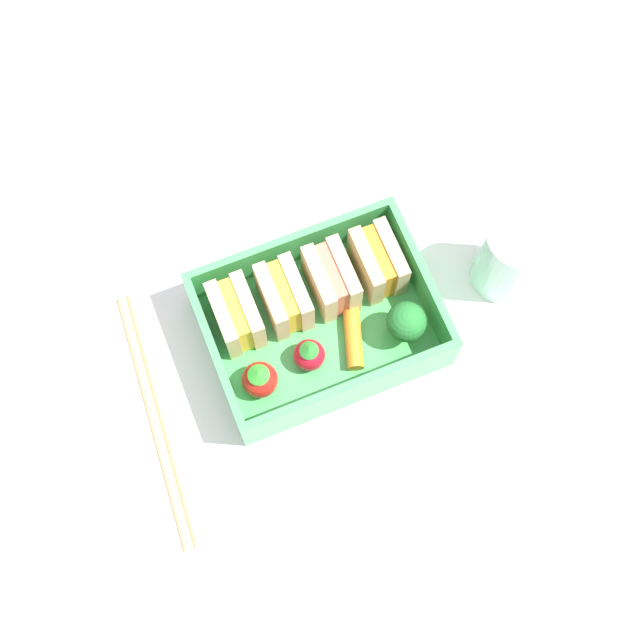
{
  "coord_description": "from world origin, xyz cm",
  "views": [
    {
      "loc": [
        -8.25,
        -20.43,
        67.72
      ],
      "look_at": [
        0.0,
        0.0,
        2.7
      ],
      "focal_mm": 50.0,
      "sensor_mm": 36.0,
      "label": 1
    }
  ],
  "objects_px": {
    "sandwich_center_right": "(378,262)",
    "sandwich_left": "(236,315)",
    "sandwich_center": "(331,279)",
    "broccoli_floret": "(406,322)",
    "chopstick_pair": "(157,416)",
    "carrot_stick_far_left": "(353,338)",
    "sandwich_center_left": "(284,297)",
    "strawberry_far_left": "(309,355)",
    "drinking_glass": "(511,257)",
    "strawberry_left": "(260,379)"
  },
  "relations": [
    {
      "from": "sandwich_center_right",
      "to": "sandwich_left",
      "type": "bearing_deg",
      "value": 180.0
    },
    {
      "from": "sandwich_center",
      "to": "broccoli_floret",
      "type": "xyz_separation_m",
      "value": [
        0.04,
        -0.05,
        0.0
      ]
    },
    {
      "from": "chopstick_pair",
      "to": "carrot_stick_far_left",
      "type": "bearing_deg",
      "value": -0.97
    },
    {
      "from": "sandwich_center",
      "to": "sandwich_center_left",
      "type": "bearing_deg",
      "value": 180.0
    },
    {
      "from": "strawberry_far_left",
      "to": "drinking_glass",
      "type": "relative_size",
      "value": 0.4
    },
    {
      "from": "strawberry_far_left",
      "to": "carrot_stick_far_left",
      "type": "relative_size",
      "value": 0.63
    },
    {
      "from": "sandwich_center_left",
      "to": "sandwich_left",
      "type": "bearing_deg",
      "value": 180.0
    },
    {
      "from": "sandwich_center",
      "to": "strawberry_far_left",
      "type": "xyz_separation_m",
      "value": [
        -0.04,
        -0.05,
        -0.01
      ]
    },
    {
      "from": "strawberry_left",
      "to": "chopstick_pair",
      "type": "xyz_separation_m",
      "value": [
        -0.08,
        0.01,
        -0.02
      ]
    },
    {
      "from": "sandwich_center",
      "to": "sandwich_center_right",
      "type": "relative_size",
      "value": 1.0
    },
    {
      "from": "chopstick_pair",
      "to": "sandwich_center_left",
      "type": "bearing_deg",
      "value": 19.49
    },
    {
      "from": "sandwich_left",
      "to": "chopstick_pair",
      "type": "bearing_deg",
      "value": -152.57
    },
    {
      "from": "sandwich_center",
      "to": "strawberry_left",
      "type": "distance_m",
      "value": 0.1
    },
    {
      "from": "sandwich_center_right",
      "to": "strawberry_far_left",
      "type": "height_order",
      "value": "sandwich_center_right"
    },
    {
      "from": "sandwich_center_left",
      "to": "drinking_glass",
      "type": "distance_m",
      "value": 0.18
    },
    {
      "from": "strawberry_left",
      "to": "broccoli_floret",
      "type": "distance_m",
      "value": 0.12
    },
    {
      "from": "sandwich_center",
      "to": "carrot_stick_far_left",
      "type": "relative_size",
      "value": 1.05
    },
    {
      "from": "sandwich_center_right",
      "to": "drinking_glass",
      "type": "distance_m",
      "value": 0.1
    },
    {
      "from": "strawberry_left",
      "to": "strawberry_far_left",
      "type": "distance_m",
      "value": 0.04
    },
    {
      "from": "broccoli_floret",
      "to": "chopstick_pair",
      "type": "xyz_separation_m",
      "value": [
        -0.2,
        0.01,
        -0.03
      ]
    },
    {
      "from": "sandwich_center_right",
      "to": "broccoli_floret",
      "type": "xyz_separation_m",
      "value": [
        -0.0,
        -0.05,
        0.0
      ]
    },
    {
      "from": "strawberry_far_left",
      "to": "carrot_stick_far_left",
      "type": "bearing_deg",
      "value": 1.96
    },
    {
      "from": "sandwich_center_left",
      "to": "sandwich_center_right",
      "type": "bearing_deg",
      "value": 0.0
    },
    {
      "from": "sandwich_center",
      "to": "sandwich_center_right",
      "type": "distance_m",
      "value": 0.04
    },
    {
      "from": "chopstick_pair",
      "to": "drinking_glass",
      "type": "xyz_separation_m",
      "value": [
        0.3,
        0.01,
        0.03
      ]
    },
    {
      "from": "sandwich_center_right",
      "to": "carrot_stick_far_left",
      "type": "distance_m",
      "value": 0.06
    },
    {
      "from": "sandwich_center_left",
      "to": "broccoli_floret",
      "type": "relative_size",
      "value": 1.21
    },
    {
      "from": "strawberry_left",
      "to": "carrot_stick_far_left",
      "type": "distance_m",
      "value": 0.08
    },
    {
      "from": "strawberry_far_left",
      "to": "drinking_glass",
      "type": "xyz_separation_m",
      "value": [
        0.17,
        0.01,
        0.01
      ]
    },
    {
      "from": "carrot_stick_far_left",
      "to": "chopstick_pair",
      "type": "relative_size",
      "value": 0.23
    },
    {
      "from": "sandwich_center_right",
      "to": "broccoli_floret",
      "type": "height_order",
      "value": "sandwich_center_right"
    },
    {
      "from": "chopstick_pair",
      "to": "drinking_glass",
      "type": "bearing_deg",
      "value": 1.42
    },
    {
      "from": "sandwich_left",
      "to": "sandwich_center_left",
      "type": "xyz_separation_m",
      "value": [
        0.04,
        0.0,
        0.0
      ]
    },
    {
      "from": "strawberry_left",
      "to": "sandwich_center",
      "type": "bearing_deg",
      "value": 33.23
    },
    {
      "from": "drinking_glass",
      "to": "chopstick_pair",
      "type": "bearing_deg",
      "value": -178.58
    },
    {
      "from": "sandwich_left",
      "to": "strawberry_far_left",
      "type": "xyz_separation_m",
      "value": [
        0.04,
        -0.05,
        -0.01
      ]
    },
    {
      "from": "broccoli_floret",
      "to": "carrot_stick_far_left",
      "type": "bearing_deg",
      "value": 168.15
    },
    {
      "from": "carrot_stick_far_left",
      "to": "sandwich_left",
      "type": "bearing_deg",
      "value": 149.34
    },
    {
      "from": "strawberry_left",
      "to": "sandwich_center_right",
      "type": "bearing_deg",
      "value": 23.68
    },
    {
      "from": "sandwich_center_left",
      "to": "broccoli_floret",
      "type": "height_order",
      "value": "sandwich_center_left"
    },
    {
      "from": "sandwich_left",
      "to": "carrot_stick_far_left",
      "type": "xyz_separation_m",
      "value": [
        0.08,
        -0.05,
        -0.02
      ]
    },
    {
      "from": "carrot_stick_far_left",
      "to": "sandwich_center",
      "type": "bearing_deg",
      "value": 89.73
    },
    {
      "from": "sandwich_left",
      "to": "sandwich_center_right",
      "type": "height_order",
      "value": "same"
    },
    {
      "from": "broccoli_floret",
      "to": "drinking_glass",
      "type": "height_order",
      "value": "drinking_glass"
    },
    {
      "from": "sandwich_center",
      "to": "broccoli_floret",
      "type": "relative_size",
      "value": 1.21
    },
    {
      "from": "sandwich_center_right",
      "to": "chopstick_pair",
      "type": "xyz_separation_m",
      "value": [
        -0.2,
        -0.04,
        -0.03
      ]
    },
    {
      "from": "broccoli_floret",
      "to": "drinking_glass",
      "type": "xyz_separation_m",
      "value": [
        0.1,
        0.02,
        0.0
      ]
    },
    {
      "from": "sandwich_left",
      "to": "drinking_glass",
      "type": "height_order",
      "value": "drinking_glass"
    },
    {
      "from": "sandwich_left",
      "to": "broccoli_floret",
      "type": "height_order",
      "value": "sandwich_left"
    },
    {
      "from": "chopstick_pair",
      "to": "drinking_glass",
      "type": "height_order",
      "value": "drinking_glass"
    }
  ]
}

